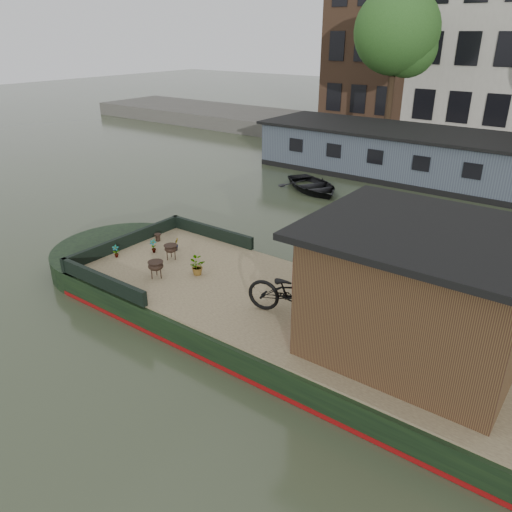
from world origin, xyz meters
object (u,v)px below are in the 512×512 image
Objects in this scene: bicycle at (294,293)px; potted_plant_a at (153,246)px; brazier_front at (156,270)px; dinghy at (313,183)px; cabin at (419,291)px; brazier_rear at (171,252)px.

bicycle reaches higher than potted_plant_a.
dinghy is at bearing 99.65° from brazier_front.
brazier_front is at bearing 84.58° from bicycle.
bicycle is at bearing -6.14° from potted_plant_a.
bicycle is at bearing -172.29° from cabin.
bicycle is at bearing 7.57° from brazier_front.
bicycle is 4.84× the size of brazier_front.
brazier_rear is (-4.12, 0.49, -0.34)m from bicycle.
potted_plant_a is 0.87× the size of brazier_front.
cabin is at bearing -1.53° from potted_plant_a.
potted_plant_a is at bearing 177.94° from brazier_rear.
cabin reaches higher than dinghy.
brazier_front is 1.07× the size of brazier_rear.
bicycle is 5.15× the size of brazier_rear.
cabin is 9.39× the size of brazier_front.
bicycle is at bearing -119.46° from dinghy.
potted_plant_a is at bearing 139.82° from brazier_front.
brazier_front reaches higher than potted_plant_a.
cabin is 6.17m from brazier_front.
bicycle reaches higher than brazier_front.
brazier_front is at bearing -40.18° from potted_plant_a.
brazier_front is (1.19, -1.00, 0.03)m from potted_plant_a.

